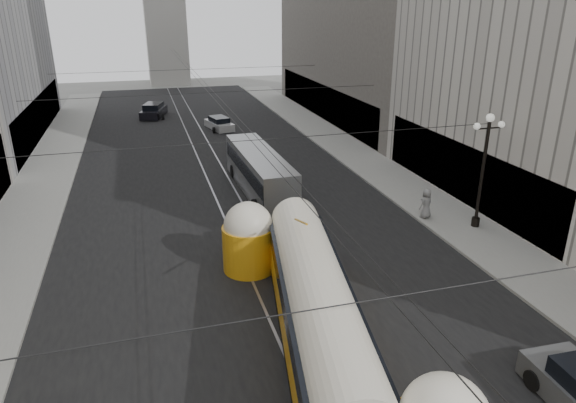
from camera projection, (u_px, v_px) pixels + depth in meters
road at (214, 172)px, 38.71m from camera, size 20.00×85.00×0.02m
sidewalk_left at (49, 170)px, 38.72m from camera, size 4.00×72.00×0.15m
sidewalk_right at (345, 147)px, 44.91m from camera, size 4.00×72.00×0.15m
rail_left at (204, 172)px, 38.52m from camera, size 0.12×85.00×0.04m
rail_right at (224, 171)px, 38.90m from camera, size 0.12×85.00×0.04m
lamppost_right_mid at (484, 165)px, 27.61m from camera, size 1.86×0.44×6.37m
catenary at (214, 95)px, 35.71m from camera, size 25.00×72.00×0.23m
streetcar at (317, 307)px, 18.43m from camera, size 4.72×15.51×3.43m
city_bus at (259, 171)px, 33.99m from camera, size 2.55×10.86×2.75m
sedan_white_far at (219, 124)px, 51.40m from camera, size 2.58×4.35×1.28m
sedan_dark_far at (154, 111)px, 57.04m from camera, size 3.27×5.21×1.53m
pedestrian_sidewalk_right at (426, 203)px, 29.71m from camera, size 1.00×0.79×1.78m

